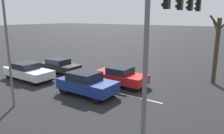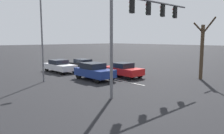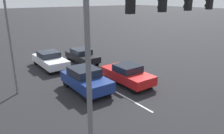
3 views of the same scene
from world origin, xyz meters
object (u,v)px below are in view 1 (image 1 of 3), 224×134
object	(u,v)px
car_red_leftlane_front	(120,76)
traffic_signal_gantry	(174,16)
car_navy_midlane_front	(87,83)
car_silver_midlane_second	(28,71)
street_lamp_right_shoulder	(10,26)
bare_tree_near	(217,47)
car_black_leftlane_second	(59,66)

from	to	relation	value
car_red_leftlane_front	traffic_signal_gantry	distance (m)	7.67
car_navy_midlane_front	car_silver_midlane_second	distance (m)	6.53
street_lamp_right_shoulder	bare_tree_near	distance (m)	14.69
car_black_leftlane_second	bare_tree_near	xyz separation A→B (m)	(-4.74, 12.76, 2.23)
street_lamp_right_shoulder	car_silver_midlane_second	bearing A→B (deg)	-131.09
car_black_leftlane_second	bare_tree_near	world-z (taller)	bare_tree_near
car_red_leftlane_front	car_black_leftlane_second	size ratio (longest dim) A/B	1.05
car_red_leftlane_front	bare_tree_near	xyz separation A→B (m)	(-4.66, 5.97, 2.21)
car_red_leftlane_front	bare_tree_near	world-z (taller)	bare_tree_near
bare_tree_near	car_black_leftlane_second	bearing A→B (deg)	-69.61
street_lamp_right_shoulder	car_navy_midlane_front	bearing A→B (deg)	148.24
car_red_leftlane_front	car_black_leftlane_second	xyz separation A→B (m)	(0.08, -6.79, -0.02)
car_red_leftlane_front	car_silver_midlane_second	xyz separation A→B (m)	(3.18, -7.18, -0.00)
car_navy_midlane_front	car_black_leftlane_second	size ratio (longest dim) A/B	0.99
car_red_leftlane_front	car_navy_midlane_front	world-z (taller)	car_navy_midlane_front
car_navy_midlane_front	street_lamp_right_shoulder	distance (m)	5.86
car_black_leftlane_second	car_silver_midlane_second	size ratio (longest dim) A/B	0.90
street_lamp_right_shoulder	bare_tree_near	world-z (taller)	street_lamp_right_shoulder
car_navy_midlane_front	car_black_leftlane_second	bearing A→B (deg)	-116.49
traffic_signal_gantry	bare_tree_near	world-z (taller)	traffic_signal_gantry
car_navy_midlane_front	car_black_leftlane_second	world-z (taller)	car_navy_midlane_front
car_silver_midlane_second	traffic_signal_gantry	distance (m)	13.20
car_black_leftlane_second	car_silver_midlane_second	distance (m)	3.13
car_red_leftlane_front	traffic_signal_gantry	bearing A→B (deg)	57.59
car_red_leftlane_front	car_silver_midlane_second	size ratio (longest dim) A/B	0.95
car_silver_midlane_second	street_lamp_right_shoulder	distance (m)	6.88
car_silver_midlane_second	bare_tree_near	size ratio (longest dim) A/B	0.80
car_navy_midlane_front	car_silver_midlane_second	size ratio (longest dim) A/B	0.89
car_navy_midlane_front	car_red_leftlane_front	bearing A→B (deg)	168.41
car_silver_midlane_second	traffic_signal_gantry	bearing A→B (deg)	89.42
street_lamp_right_shoulder	car_red_leftlane_front	bearing A→B (deg)	156.75
car_black_leftlane_second	bare_tree_near	bearing A→B (deg)	110.39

